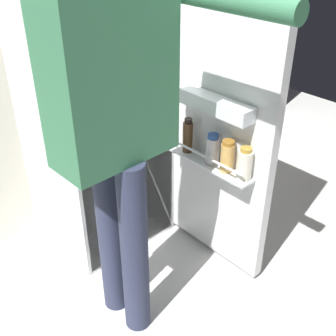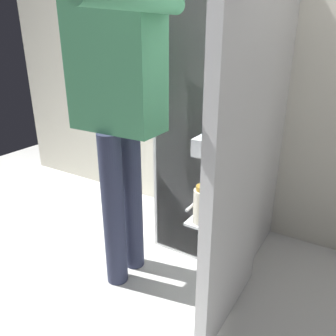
# 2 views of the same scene
# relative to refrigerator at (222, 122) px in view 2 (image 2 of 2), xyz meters

# --- Properties ---
(ground_plane) EXTENTS (5.71, 5.71, 0.00)m
(ground_plane) POSITION_rel_refrigerator_xyz_m (-0.03, -0.48, -0.85)
(ground_plane) COLOR silver
(kitchen_wall) EXTENTS (4.40, 0.10, 2.45)m
(kitchen_wall) POSITION_rel_refrigerator_xyz_m (-0.03, 0.40, 0.37)
(kitchen_wall) COLOR silver
(kitchen_wall) RESTS_ON ground_plane
(refrigerator) EXTENTS (0.68, 1.20, 1.71)m
(refrigerator) POSITION_rel_refrigerator_xyz_m (0.00, 0.00, 0.00)
(refrigerator) COLOR white
(refrigerator) RESTS_ON ground_plane
(person) EXTENTS (0.58, 0.80, 1.78)m
(person) POSITION_rel_refrigerator_xyz_m (-0.32, -0.55, 0.23)
(person) COLOR #2D334C
(person) RESTS_ON ground_plane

